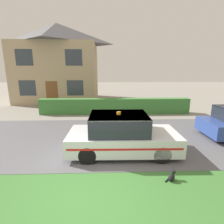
# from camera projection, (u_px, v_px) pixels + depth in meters

# --- Properties ---
(ground_plane) EXTENTS (80.00, 80.00, 0.00)m
(ground_plane) POSITION_uv_depth(u_px,v_px,m) (86.00, 195.00, 4.38)
(ground_plane) COLOR gray
(road_strip) EXTENTS (28.00, 5.74, 0.01)m
(road_strip) POSITION_uv_depth(u_px,v_px,m) (95.00, 137.00, 8.09)
(road_strip) COLOR #5B5B60
(road_strip) RESTS_ON ground
(lawn_verge) EXTENTS (28.00, 2.77, 0.01)m
(lawn_verge) POSITION_uv_depth(u_px,v_px,m) (84.00, 208.00, 3.96)
(lawn_verge) COLOR #3D7533
(lawn_verge) RESTS_ON ground
(garden_hedge) EXTENTS (10.52, 0.63, 1.08)m
(garden_hedge) POSITION_uv_depth(u_px,v_px,m) (115.00, 106.00, 12.40)
(garden_hedge) COLOR #3D7F38
(garden_hedge) RESTS_ON ground
(police_car) EXTENTS (4.04, 1.86, 1.58)m
(police_car) POSITION_uv_depth(u_px,v_px,m) (122.00, 135.00, 6.46)
(police_car) COLOR black
(police_car) RESTS_ON road_strip
(cat) EXTENTS (0.35, 0.29, 0.31)m
(cat) POSITION_uv_depth(u_px,v_px,m) (172.00, 177.00, 4.93)
(cat) COLOR black
(cat) RESTS_ON ground
(house_left) EXTENTS (7.73, 6.27, 7.36)m
(house_left) POSITION_uv_depth(u_px,v_px,m) (59.00, 62.00, 17.33)
(house_left) COLOR tan
(house_left) RESTS_ON ground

